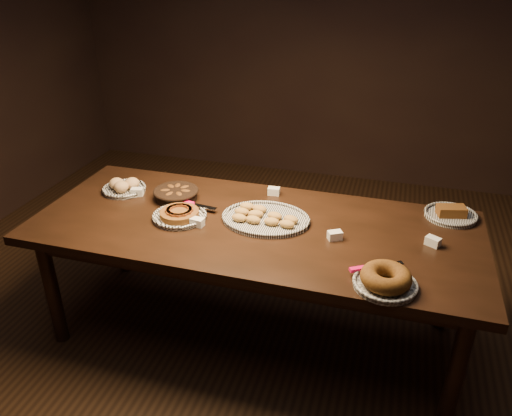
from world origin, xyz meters
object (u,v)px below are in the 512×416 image
(madeleine_platter, at_px, (265,218))
(apple_tart_plate, at_px, (180,215))
(bundt_cake_plate, at_px, (385,280))
(buffet_table, at_px, (254,235))

(madeleine_platter, bearing_deg, apple_tart_plate, 177.95)
(apple_tart_plate, bearing_deg, madeleine_platter, 26.43)
(madeleine_platter, bearing_deg, bundt_cake_plate, -47.61)
(madeleine_platter, bearing_deg, buffet_table, -149.52)
(buffet_table, distance_m, bundt_cake_plate, 0.81)
(apple_tart_plate, relative_size, madeleine_platter, 0.67)
(apple_tart_plate, distance_m, bundt_cake_plate, 1.17)
(bundt_cake_plate, bearing_deg, buffet_table, 148.84)
(buffet_table, xyz_separation_m, apple_tart_plate, (-0.41, -0.06, 0.10))
(apple_tart_plate, xyz_separation_m, madeleine_platter, (0.45, 0.10, -0.00))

